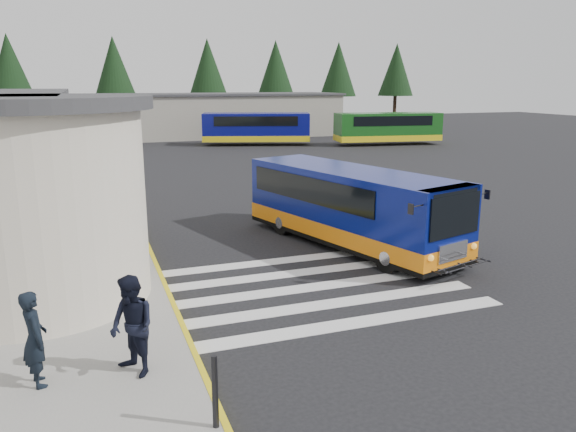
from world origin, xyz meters
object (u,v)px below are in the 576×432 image
object	(u,v)px
transit_bus	(350,209)
pedestrian_b	(132,326)
far_bus_a	(256,127)
far_bus_b	(388,127)
pedestrian_a	(35,338)
bollard	(215,392)

from	to	relation	value
transit_bus	pedestrian_b	world-z (taller)	transit_bus
transit_bus	pedestrian_b	bearing A→B (deg)	-155.06
far_bus_a	far_bus_b	xyz separation A→B (m)	(10.72, -3.61, 0.00)
pedestrian_a	far_bus_b	bearing A→B (deg)	-52.78
transit_bus	bollard	bearing A→B (deg)	-143.18
transit_bus	pedestrian_b	distance (m)	9.94
bollard	far_bus_a	distance (m)	40.90
far_bus_a	pedestrian_a	bearing A→B (deg)	175.29
pedestrian_a	far_bus_a	world-z (taller)	far_bus_a
far_bus_a	bollard	bearing A→B (deg)	179.87
pedestrian_b	bollard	size ratio (longest dim) A/B	1.55
pedestrian_a	far_bus_a	bearing A→B (deg)	-37.17
transit_bus	far_bus_a	xyz separation A→B (m)	(6.03, 30.32, 0.31)
transit_bus	far_bus_b	size ratio (longest dim) A/B	0.98
pedestrian_b	bollard	distance (m)	2.32
pedestrian_b	bollard	xyz separation A→B (m)	(1.00, -2.07, -0.32)
pedestrian_b	far_bus_a	world-z (taller)	far_bus_a
pedestrian_b	far_bus_a	size ratio (longest dim) A/B	0.20
pedestrian_b	bollard	world-z (taller)	pedestrian_b
pedestrian_a	far_bus_a	distance (m)	39.65
transit_bus	pedestrian_a	distance (m)	11.07
pedestrian_b	transit_bus	bearing A→B (deg)	103.34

